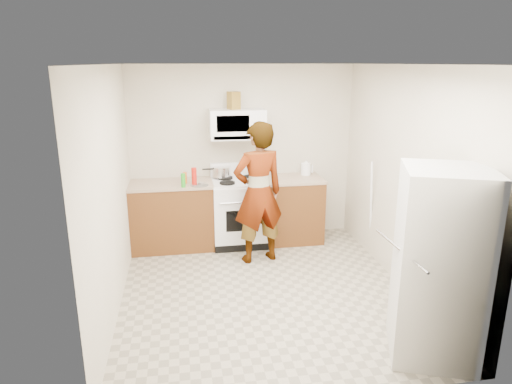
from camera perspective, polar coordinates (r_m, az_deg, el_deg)
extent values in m
plane|color=gray|center=(5.35, 1.16, -12.21)|extent=(3.60, 3.60, 0.00)
cube|color=beige|center=(6.60, -1.64, 4.83)|extent=(3.20, 0.02, 2.50)
cube|color=beige|center=(5.40, 18.07, 1.52)|extent=(0.02, 3.60, 2.50)
cube|color=#583614|center=(6.46, -10.40, -3.03)|extent=(1.12, 0.62, 0.90)
cube|color=gray|center=(6.33, -10.61, 0.98)|extent=(1.14, 0.64, 0.03)
cube|color=#583614|center=(6.65, 4.59, -2.27)|extent=(0.80, 0.62, 0.90)
cube|color=gray|center=(6.52, 4.68, 1.64)|extent=(0.82, 0.64, 0.03)
cube|color=white|center=(6.49, -2.08, -2.67)|extent=(0.76, 0.65, 0.90)
cube|color=white|center=(6.36, -2.12, 1.30)|extent=(0.76, 0.62, 0.03)
cube|color=white|center=(6.61, -2.45, 2.88)|extent=(0.76, 0.08, 0.20)
cube|color=white|center=(6.34, -2.36, 8.48)|extent=(0.76, 0.38, 0.40)
imported|color=tan|center=(5.79, 0.29, -0.15)|extent=(0.75, 0.58, 1.83)
cube|color=silver|center=(4.24, 21.89, -8.49)|extent=(0.90, 0.90, 1.70)
cylinder|color=white|center=(6.69, 6.25, 2.87)|extent=(0.16, 0.16, 0.17)
cube|color=brown|center=(6.31, -2.81, 11.36)|extent=(0.18, 0.18, 0.24)
cylinder|color=silver|center=(6.49, -4.33, 2.55)|extent=(0.27, 0.27, 0.14)
cube|color=white|center=(6.26, 0.00, 1.45)|extent=(0.29, 0.25, 0.05)
cylinder|color=#B9160D|center=(6.14, -7.74, 1.95)|extent=(0.08, 0.08, 0.23)
cylinder|color=#D06017|center=(6.25, -8.86, 1.77)|extent=(0.06, 0.06, 0.15)
cylinder|color=#20971B|center=(6.06, -9.09, 1.44)|extent=(0.06, 0.06, 0.18)
cylinder|color=white|center=(6.13, -7.08, 0.88)|extent=(0.26, 0.26, 0.01)
cylinder|color=white|center=(6.25, 14.18, -1.92)|extent=(0.19, 0.24, 1.30)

